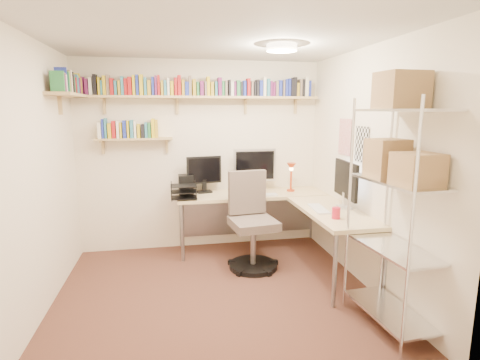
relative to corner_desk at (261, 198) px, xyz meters
name	(u,v)px	position (x,y,z in m)	size (l,w,h in m)	color
ground	(217,295)	(-0.70, -0.95, -0.77)	(3.20, 3.20, 0.00)	#4C2A20
room_shell	(215,143)	(-0.69, -0.95, 0.78)	(3.24, 3.04, 2.52)	#F3E7C6
wall_shelves	(169,96)	(-1.10, 0.34, 1.26)	(3.12, 1.09, 0.80)	tan
corner_desk	(261,198)	(0.00, 0.00, 0.00)	(2.07, 2.02, 1.35)	beige
office_chair	(252,228)	(-0.19, -0.30, -0.29)	(0.60, 0.61, 1.14)	black
wire_rack	(399,160)	(0.69, -1.78, 0.70)	(0.47, 0.87, 2.16)	silver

